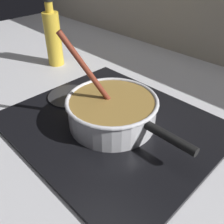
{
  "coord_description": "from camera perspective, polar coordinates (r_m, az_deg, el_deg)",
  "views": [
    {
      "loc": [
        0.46,
        -0.21,
        0.44
      ],
      "look_at": [
        0.07,
        0.18,
        0.05
      ],
      "focal_mm": 39.71,
      "sensor_mm": 36.0,
      "label": 1
    }
  ],
  "objects": [
    {
      "name": "sauce_bottle",
      "position": [
        1.05,
        -13.39,
        16.31
      ],
      "size": [
        0.06,
        0.06,
        0.26
      ],
      "color": "gold",
      "rests_on": "ground"
    },
    {
      "name": "spare_burner",
      "position": [
        0.82,
        -9.65,
        3.65
      ],
      "size": [
        0.14,
        0.14,
        0.01
      ],
      "primitive_type": "cylinder",
      "color": "#262628",
      "rests_on": "hob_plate"
    },
    {
      "name": "hob_plate",
      "position": [
        0.7,
        0.0,
        -2.9
      ],
      "size": [
        0.56,
        0.48,
        0.01
      ],
      "primitive_type": "cube",
      "color": "black",
      "rests_on": "ground"
    },
    {
      "name": "ground",
      "position": [
        0.68,
        -14.9,
        -8.49
      ],
      "size": [
        2.4,
        1.6,
        0.04
      ],
      "primitive_type": "cube",
      "color": "#B7B7BC"
    },
    {
      "name": "cooking_pan",
      "position": [
        0.67,
        0.05,
        0.34
      ],
      "size": [
        0.37,
        0.25,
        0.26
      ],
      "color": "silver",
      "rests_on": "hob_plate"
    },
    {
      "name": "burner_ring",
      "position": [
        0.69,
        0.0,
        -2.25
      ],
      "size": [
        0.21,
        0.21,
        0.01
      ],
      "primitive_type": "torus",
      "color": "#592D0C",
      "rests_on": "hob_plate"
    }
  ]
}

